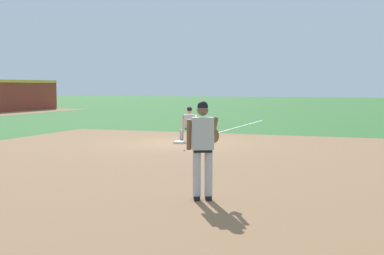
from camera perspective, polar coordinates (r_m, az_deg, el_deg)
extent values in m
plane|color=#336B2D|center=(19.80, -1.35, -1.71)|extent=(160.00, 160.00, 0.00)
cube|color=#936B47|center=(14.92, -0.51, -3.75)|extent=(18.00, 18.00, 0.01)
cube|color=white|center=(26.36, 4.21, -0.15)|extent=(13.90, 0.10, 0.00)
cube|color=white|center=(19.79, -1.35, -1.58)|extent=(0.38, 0.38, 0.09)
sphere|color=white|center=(17.46, -0.83, -2.43)|extent=(0.07, 0.07, 0.07)
cube|color=black|center=(10.10, 0.50, -7.50)|extent=(0.28, 0.21, 0.09)
cylinder|color=#B2B2B7|center=(9.98, 0.51, -4.99)|extent=(0.15, 0.15, 0.84)
cube|color=black|center=(10.12, 1.75, -7.48)|extent=(0.28, 0.21, 0.09)
cylinder|color=#B2B2B7|center=(10.00, 1.78, -4.97)|extent=(0.15, 0.15, 0.84)
cube|color=black|center=(9.93, 1.15, -2.48)|extent=(0.32, 0.39, 0.06)
cube|color=#B2B2B7|center=(9.89, 1.15, -0.64)|extent=(0.38, 0.46, 0.60)
sphere|color=brown|center=(9.88, 1.15, 1.86)|extent=(0.21, 0.21, 0.21)
sphere|color=black|center=(9.88, 1.15, 2.26)|extent=(0.20, 0.20, 0.20)
cube|color=black|center=(9.97, 1.10, 2.14)|extent=(0.17, 0.20, 0.02)
cylinder|color=brown|center=(9.95, -0.32, -0.75)|extent=(0.21, 0.16, 0.59)
cylinder|color=brown|center=(10.20, 2.41, 0.05)|extent=(0.52, 0.30, 0.41)
ellipsoid|color=brown|center=(10.30, 2.35, -0.84)|extent=(0.35, 0.30, 0.34)
cube|color=black|center=(20.36, 0.57, -1.41)|extent=(0.28, 0.20, 0.09)
cylinder|color=#B2B2B7|center=(20.38, 0.57, -0.74)|extent=(0.15, 0.15, 0.40)
cube|color=black|center=(20.34, -1.12, -1.42)|extent=(0.28, 0.20, 0.09)
cylinder|color=#B2B2B7|center=(20.36, -1.12, -0.75)|extent=(0.15, 0.15, 0.40)
cube|color=black|center=(20.35, -0.28, -0.13)|extent=(0.31, 0.39, 0.06)
cube|color=#B2B2B7|center=(20.33, -0.28, 0.66)|extent=(0.37, 0.46, 0.52)
sphere|color=tan|center=(20.28, -0.28, 1.75)|extent=(0.21, 0.21, 0.21)
sphere|color=black|center=(20.28, -0.28, 1.95)|extent=(0.20, 0.20, 0.20)
cube|color=black|center=(20.19, -0.27, 1.87)|extent=(0.17, 0.20, 0.02)
cylinder|color=tan|center=(19.91, 0.47, 0.99)|extent=(0.58, 0.30, 0.24)
cylinder|color=tan|center=(20.23, -0.98, 0.47)|extent=(0.25, 0.17, 0.58)
ellipsoid|color=brown|center=(19.70, 0.49, 0.74)|extent=(0.28, 0.27, 0.35)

